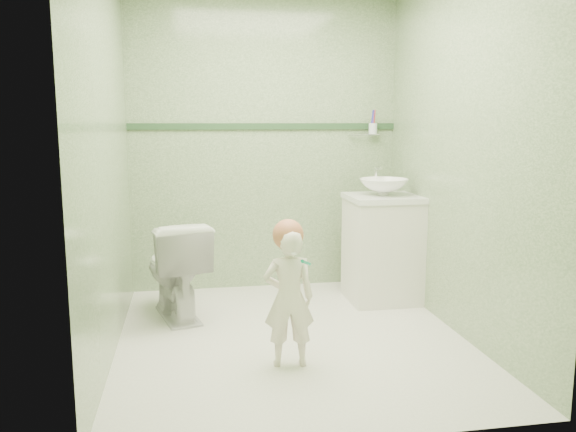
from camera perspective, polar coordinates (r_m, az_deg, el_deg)
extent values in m
plane|color=beige|center=(3.82, 0.40, -12.00)|extent=(2.50, 2.50, 0.00)
cube|color=gray|center=(4.80, -2.27, 7.05)|extent=(2.20, 0.04, 2.40)
cube|color=gray|center=(2.35, 5.90, 4.72)|extent=(2.20, 0.04, 2.40)
cube|color=gray|center=(3.54, -17.51, 5.85)|extent=(0.04, 2.50, 2.40)
cube|color=gray|center=(3.91, 16.58, 6.18)|extent=(0.04, 2.50, 2.40)
cube|color=#29482A|center=(4.78, -2.27, 8.84)|extent=(2.20, 0.02, 0.05)
cube|color=white|center=(4.56, 9.27, -3.33)|extent=(0.52, 0.50, 0.80)
cube|color=white|center=(4.49, 9.40, 1.78)|extent=(0.54, 0.52, 0.04)
imported|color=white|center=(4.48, 9.43, 2.85)|extent=(0.37, 0.37, 0.13)
cylinder|color=silver|center=(4.66, 8.64, 3.81)|extent=(0.03, 0.03, 0.18)
cylinder|color=silver|center=(4.61, 8.86, 4.74)|extent=(0.02, 0.12, 0.02)
cylinder|color=silver|center=(4.93, 7.62, 7.96)|extent=(0.26, 0.02, 0.02)
cylinder|color=silver|center=(4.93, 8.38, 8.53)|extent=(0.07, 0.07, 0.09)
cylinder|color=#E13C35|center=(4.93, 8.52, 9.34)|extent=(0.01, 0.01, 0.17)
cylinder|color=#6D40AA|center=(4.91, 8.40, 9.34)|extent=(0.01, 0.01, 0.17)
cylinder|color=#2C2CBB|center=(4.91, 8.29, 9.35)|extent=(0.01, 0.01, 0.17)
imported|color=white|center=(4.20, -11.04, -5.14)|extent=(0.55, 0.77, 0.70)
imported|color=silver|center=(3.30, 0.08, -8.12)|extent=(0.30, 0.21, 0.79)
sphere|color=#BE6D49|center=(3.24, 0.01, -1.86)|extent=(0.18, 0.18, 0.18)
cylinder|color=#01875E|center=(3.12, 1.79, -4.63)|extent=(0.08, 0.13, 0.06)
cube|color=white|center=(3.16, 0.59, -3.73)|extent=(0.03, 0.03, 0.02)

